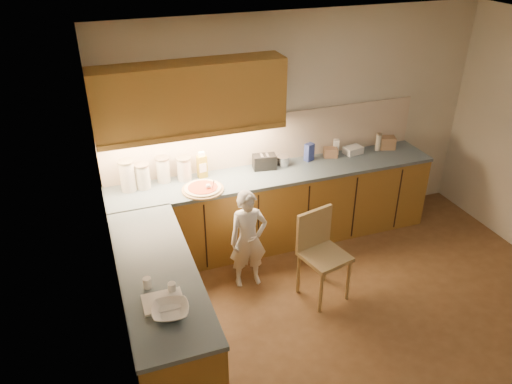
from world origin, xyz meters
TOP-DOWN VIEW (x-y plane):
  - room at (0.00, 0.00)m, footprint 4.54×4.50m
  - l_counter at (-0.92, 1.25)m, footprint 3.77×2.62m
  - backsplash at (-0.38, 1.99)m, footprint 3.75×0.02m
  - upper_cabinets at (-1.27, 1.82)m, footprint 1.95×0.36m
  - pizza_on_board at (-1.26, 1.56)m, footprint 0.44×0.44m
  - child at (-0.94, 1.06)m, footprint 0.41×0.28m
  - wooden_chair at (-0.31, 0.67)m, footprint 0.50×0.50m
  - mixing_bowl at (-1.95, -0.17)m, footprint 0.31×0.31m
  - canister_a at (-1.99, 1.83)m, footprint 0.17×0.17m
  - canister_b at (-1.83, 1.83)m, footprint 0.16×0.16m
  - canister_c at (-1.61, 1.90)m, footprint 0.15×0.15m
  - canister_d at (-1.39, 1.87)m, footprint 0.16×0.16m
  - oil_jug at (-1.19, 1.86)m, footprint 0.11×0.09m
  - toaster at (-0.47, 1.83)m, footprint 0.28×0.18m
  - steel_pot at (-0.24, 1.83)m, footprint 0.15×0.15m
  - blue_box at (0.10, 1.85)m, footprint 0.13×0.11m
  - card_box_a at (0.38, 1.85)m, footprint 0.18×0.15m
  - white_bottle at (0.47, 1.90)m, footprint 0.08×0.08m
  - flat_pack at (0.68, 1.85)m, footprint 0.24×0.18m
  - tall_jar at (1.01, 1.83)m, footprint 0.07×0.07m
  - card_box_b at (1.15, 1.85)m, footprint 0.23×0.20m
  - dough_cloth at (-1.98, -0.03)m, footprint 0.30×0.24m
  - spice_jar_a at (-2.06, 0.18)m, footprint 0.07×0.07m
  - spice_jar_b at (-1.89, 0.07)m, footprint 0.08×0.08m

SIDE VIEW (x-z plane):
  - l_counter at x=-0.92m, z-range 0.00..0.92m
  - wooden_chair at x=-0.31m, z-range 0.07..1.00m
  - child at x=-0.94m, z-range 0.00..1.09m
  - dough_cloth at x=-1.98m, z-range 0.92..0.94m
  - pizza_on_board at x=-1.26m, z-range 0.85..1.03m
  - mixing_bowl at x=-1.95m, z-range 0.92..0.99m
  - spice_jar_b at x=-1.89m, z-range 0.92..1.00m
  - flat_pack at x=0.68m, z-range 0.92..1.01m
  - spice_jar_a at x=-2.06m, z-range 0.92..1.01m
  - card_box_a at x=0.38m, z-range 0.92..1.03m
  - steel_pot at x=-0.24m, z-range 0.92..1.04m
  - card_box_b at x=1.15m, z-range 0.92..1.07m
  - toaster at x=-0.47m, z-range 0.92..1.09m
  - white_bottle at x=0.47m, z-range 0.92..1.11m
  - blue_box at x=0.10m, z-range 0.92..1.13m
  - tall_jar at x=1.01m, z-range 0.92..1.14m
  - canister_d at x=-1.39m, z-range 0.92..1.19m
  - oil_jug at x=-1.19m, z-range 0.91..1.21m
  - canister_b at x=-1.83m, z-range 0.92..1.20m
  - canister_c at x=-1.61m, z-range 0.92..1.21m
  - canister_a at x=-1.99m, z-range 0.92..1.26m
  - backsplash at x=-0.38m, z-range 0.92..1.50m
  - room at x=0.00m, z-range 0.37..2.99m
  - upper_cabinets at x=-1.27m, z-range 1.48..2.21m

